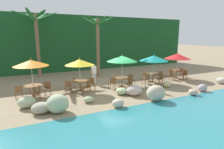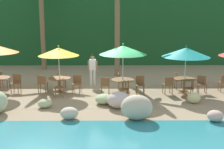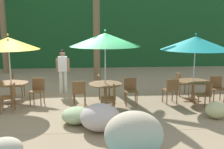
# 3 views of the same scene
# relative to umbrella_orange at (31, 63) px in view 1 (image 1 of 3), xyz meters

# --- Properties ---
(ground_plane) EXTENTS (120.00, 120.00, 0.00)m
(ground_plane) POSITION_rel_umbrella_orange_xyz_m (5.69, -0.14, -2.16)
(ground_plane) COLOR #937F60
(terrace_deck) EXTENTS (18.00, 5.20, 0.01)m
(terrace_deck) POSITION_rel_umbrella_orange_xyz_m (5.69, -0.14, -2.16)
(terrace_deck) COLOR #937F60
(terrace_deck) RESTS_ON ground
(foliage_backdrop) EXTENTS (28.00, 2.40, 6.00)m
(foliage_backdrop) POSITION_rel_umbrella_orange_xyz_m (5.69, 8.86, 0.84)
(foliage_backdrop) COLOR #194C23
(foliage_backdrop) RESTS_ON ground
(rock_seawall) EXTENTS (17.58, 3.09, 0.94)m
(rock_seawall) POSITION_rel_umbrella_orange_xyz_m (3.93, -3.17, -1.81)
(rock_seawall) COLOR #B8A2AB
(rock_seawall) RESTS_ON ground
(umbrella_orange) EXTENTS (2.11, 2.11, 2.47)m
(umbrella_orange) POSITION_rel_umbrella_orange_xyz_m (0.00, 0.00, 0.00)
(umbrella_orange) COLOR silver
(umbrella_orange) RESTS_ON ground
(dining_table_orange) EXTENTS (1.10, 1.10, 0.74)m
(dining_table_orange) POSITION_rel_umbrella_orange_xyz_m (-0.00, 0.00, -1.55)
(dining_table_orange) COLOR brown
(dining_table_orange) RESTS_ON ground
(chair_orange_seaward) EXTENTS (0.46, 0.47, 0.87)m
(chair_orange_seaward) POSITION_rel_umbrella_orange_xyz_m (0.85, 0.01, -1.65)
(chair_orange_seaward) COLOR brown
(chair_orange_seaward) RESTS_ON ground
(chair_orange_inland) EXTENTS (0.43, 0.43, 0.87)m
(chair_orange_inland) POSITION_rel_umbrella_orange_xyz_m (-0.10, 0.85, -1.65)
(chair_orange_inland) COLOR brown
(chair_orange_inland) RESTS_ON ground
(chair_orange_left) EXTENTS (0.44, 0.44, 0.87)m
(chair_orange_left) POSITION_rel_umbrella_orange_xyz_m (-0.85, -0.12, -1.65)
(chair_orange_left) COLOR brown
(chair_orange_left) RESTS_ON ground
(chair_orange_right) EXTENTS (0.47, 0.47, 0.87)m
(chair_orange_right) POSITION_rel_umbrella_orange_xyz_m (0.19, -0.83, -1.65)
(chair_orange_right) COLOR brown
(chair_orange_right) RESTS_ON ground
(umbrella_yellow) EXTENTS (1.98, 1.98, 2.36)m
(umbrella_yellow) POSITION_rel_umbrella_orange_xyz_m (3.03, -0.10, -0.12)
(umbrella_yellow) COLOR silver
(umbrella_yellow) RESTS_ON ground
(dining_table_yellow) EXTENTS (1.10, 1.10, 0.74)m
(dining_table_yellow) POSITION_rel_umbrella_orange_xyz_m (3.03, -0.10, -1.55)
(dining_table_yellow) COLOR brown
(dining_table_yellow) RESTS_ON ground
(chair_yellow_seaward) EXTENTS (0.47, 0.47, 0.87)m
(chair_yellow_seaward) POSITION_rel_umbrella_orange_xyz_m (3.89, -0.12, -1.65)
(chair_yellow_seaward) COLOR brown
(chair_yellow_seaward) RESTS_ON ground
(chair_yellow_inland) EXTENTS (0.44, 0.43, 0.87)m
(chair_yellow_inland) POSITION_rel_umbrella_orange_xyz_m (2.92, 0.74, -1.65)
(chair_yellow_inland) COLOR brown
(chair_yellow_inland) RESTS_ON ground
(chair_yellow_left) EXTENTS (0.45, 0.45, 0.87)m
(chair_yellow_left) POSITION_rel_umbrella_orange_xyz_m (2.18, -0.14, -1.65)
(chair_yellow_left) COLOR brown
(chair_yellow_left) RESTS_ON ground
(chair_yellow_right) EXTENTS (0.48, 0.47, 0.87)m
(chair_yellow_right) POSITION_rel_umbrella_orange_xyz_m (3.23, -0.94, -1.65)
(chair_yellow_right) COLOR brown
(chair_yellow_right) RESTS_ON ground
(umbrella_green) EXTENTS (2.25, 2.25, 2.49)m
(umbrella_green) POSITION_rel_umbrella_orange_xyz_m (6.15, -0.48, 0.00)
(umbrella_green) COLOR silver
(umbrella_green) RESTS_ON ground
(dining_table_green) EXTENTS (1.10, 1.10, 0.74)m
(dining_table_green) POSITION_rel_umbrella_orange_xyz_m (6.15, -0.48, -1.55)
(dining_table_green) COLOR brown
(dining_table_green) RESTS_ON ground
(chair_green_seaward) EXTENTS (0.42, 0.43, 0.87)m
(chair_green_seaward) POSITION_rel_umbrella_orange_xyz_m (7.00, -0.40, -1.65)
(chair_green_seaward) COLOR brown
(chair_green_seaward) RESTS_ON ground
(chair_green_inland) EXTENTS (0.43, 0.42, 0.87)m
(chair_green_inland) POSITION_rel_umbrella_orange_xyz_m (6.06, 0.37, -1.65)
(chair_green_inland) COLOR brown
(chair_green_inland) RESTS_ON ground
(chair_green_left) EXTENTS (0.43, 0.43, 0.87)m
(chair_green_left) POSITION_rel_umbrella_orange_xyz_m (5.29, -0.56, -1.65)
(chair_green_left) COLOR brown
(chair_green_left) RESTS_ON ground
(chair_green_right) EXTENTS (0.44, 0.43, 0.87)m
(chair_green_right) POSITION_rel_umbrella_orange_xyz_m (6.26, -1.32, -1.65)
(chair_green_right) COLOR brown
(chair_green_right) RESTS_ON ground
(umbrella_teal) EXTENTS (2.31, 2.31, 2.37)m
(umbrella_teal) POSITION_rel_umbrella_orange_xyz_m (9.19, -0.29, -0.13)
(umbrella_teal) COLOR silver
(umbrella_teal) RESTS_ON ground
(dining_table_teal) EXTENTS (1.10, 1.10, 0.74)m
(dining_table_teal) POSITION_rel_umbrella_orange_xyz_m (9.19, -0.29, -1.55)
(dining_table_teal) COLOR brown
(dining_table_teal) RESTS_ON ground
(chair_teal_seaward) EXTENTS (0.46, 0.47, 0.87)m
(chair_teal_seaward) POSITION_rel_umbrella_orange_xyz_m (10.04, -0.29, -1.65)
(chair_teal_seaward) COLOR brown
(chair_teal_seaward) RESTS_ON ground
(chair_teal_inland) EXTENTS (0.46, 0.45, 0.87)m
(chair_teal_inland) POSITION_rel_umbrella_orange_xyz_m (9.03, 0.55, -1.65)
(chair_teal_inland) COLOR brown
(chair_teal_inland) RESTS_ON ground
(chair_teal_left) EXTENTS (0.47, 0.48, 0.87)m
(chair_teal_left) POSITION_rel_umbrella_orange_xyz_m (8.36, -0.49, -1.65)
(chair_teal_left) COLOR brown
(chair_teal_left) RESTS_ON ground
(chair_teal_right) EXTENTS (0.44, 0.44, 0.87)m
(chair_teal_right) POSITION_rel_umbrella_orange_xyz_m (9.24, -1.15, -1.65)
(chair_teal_right) COLOR brown
(chair_teal_right) RESTS_ON ground
(umbrella_red) EXTENTS (2.29, 2.29, 2.38)m
(umbrella_red) POSITION_rel_umbrella_orange_xyz_m (12.08, 0.05, -0.14)
(umbrella_red) COLOR silver
(umbrella_red) RESTS_ON ground
(dining_table_red) EXTENTS (1.10, 1.10, 0.74)m
(dining_table_red) POSITION_rel_umbrella_orange_xyz_m (12.08, 0.05, -1.55)
(dining_table_red) COLOR brown
(dining_table_red) RESTS_ON ground
(chair_red_seaward) EXTENTS (0.43, 0.44, 0.87)m
(chair_red_seaward) POSITION_rel_umbrella_orange_xyz_m (12.93, 0.16, -1.65)
(chair_red_seaward) COLOR brown
(chair_red_seaward) RESTS_ON ground
(chair_red_inland) EXTENTS (0.48, 0.47, 0.87)m
(chair_red_inland) POSITION_rel_umbrella_orange_xyz_m (12.11, 0.90, -1.65)
(chair_red_inland) COLOR brown
(chair_red_inland) RESTS_ON ground
(chair_red_left) EXTENTS (0.43, 0.44, 0.87)m
(chair_red_left) POSITION_rel_umbrella_orange_xyz_m (11.24, -0.06, -1.65)
(chair_red_left) COLOR brown
(chair_red_left) RESTS_ON ground
(chair_red_right) EXTENTS (0.44, 0.43, 0.87)m
(chair_red_right) POSITION_rel_umbrella_orange_xyz_m (12.20, -0.80, -1.65)
(chair_red_right) COLOR brown
(chair_red_right) RESTS_ON ground
(palm_tree_nearest) EXTENTS (3.92, 3.75, 6.08)m
(palm_tree_nearest) POSITION_rel_umbrella_orange_xyz_m (0.95, 6.13, 1.99)
(palm_tree_nearest) COLOR brown
(palm_tree_nearest) RESTS_ON ground
(palm_tree_second) EXTENTS (2.81, 2.92, 5.55)m
(palm_tree_second) POSITION_rel_umbrella_orange_xyz_m (5.97, 3.87, 1.44)
(palm_tree_second) COLOR brown
(palm_tree_second) RESTS_ON ground
(waiter_in_white) EXTENTS (0.52, 0.22, 1.70)m
(waiter_in_white) POSITION_rel_umbrella_orange_xyz_m (4.59, 1.35, -1.18)
(waiter_in_white) COLOR white
(waiter_in_white) RESTS_ON ground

